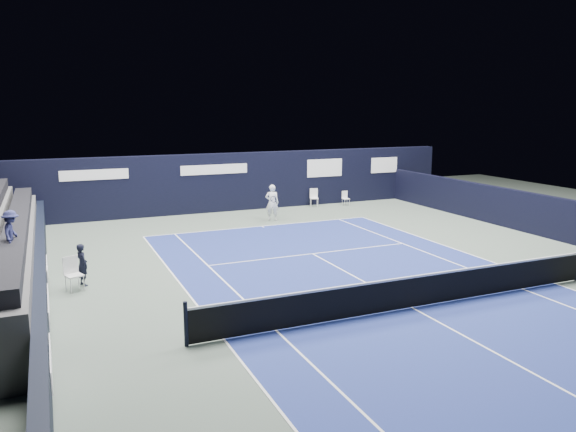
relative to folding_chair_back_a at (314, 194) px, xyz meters
The scene contains 12 objects.
ground 14.65m from the folding_chair_back_a, 108.63° to the right, with size 48.00×48.00×0.00m, color #4F5E53.
court_surface 16.55m from the folding_chair_back_a, 106.41° to the right, with size 10.97×23.77×0.01m, color navy.
enclosure_wall_right 11.46m from the folding_chair_back_a, 59.43° to the right, with size 0.30×22.00×1.80m, color black.
folding_chair_back_a is the anchor object (origin of this frame).
folding_chair_back_b 1.85m from the folding_chair_back_a, 13.89° to the right, with size 0.36×0.35×0.81m.
line_judge_chair 16.90m from the folding_chair_back_a, 141.86° to the right, with size 0.60×0.59×1.06m.
line_judge 16.42m from the folding_chair_back_a, 142.28° to the right, with size 0.49×0.32×1.35m, color black.
court_markings 16.55m from the folding_chair_back_a, 106.41° to the right, with size 11.03×23.83×0.00m.
tennis_net 16.54m from the folding_chair_back_a, 106.41° to the right, with size 12.90×0.10×1.10m.
back_sponsor_wall 4.79m from the folding_chair_back_a, behind, with size 26.00×0.63×3.10m.
side_barrier_left 17.28m from the folding_chair_back_a, 145.09° to the right, with size 0.33×22.00×1.20m.
tennis_player 4.68m from the folding_chair_back_a, 142.18° to the right, with size 0.77×0.94×1.79m.
Camera 1 is at (-9.13, -12.31, 5.55)m, focal length 35.00 mm.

